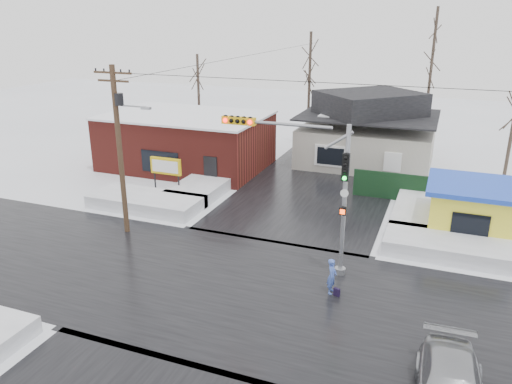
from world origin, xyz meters
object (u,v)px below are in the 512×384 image
(kiosk, at_px, (470,209))
(traffic_signal, at_px, (310,177))
(utility_pole, at_px, (120,141))
(marquee_sign, at_px, (166,167))
(pedestrian, at_px, (332,276))

(kiosk, bearing_deg, traffic_signal, -135.16)
(utility_pole, bearing_deg, marquee_sign, 100.13)
(utility_pole, height_order, pedestrian, utility_pole)
(pedestrian, bearing_deg, traffic_signal, 42.99)
(marquee_sign, relative_size, kiosk, 0.55)
(traffic_signal, xyz_separation_m, marquee_sign, (-11.43, 6.53, -2.62))
(pedestrian, bearing_deg, marquee_sign, 58.81)
(marquee_sign, distance_m, pedestrian, 15.46)
(kiosk, bearing_deg, pedestrian, -122.04)
(utility_pole, height_order, marquee_sign, utility_pole)
(utility_pole, xyz_separation_m, pedestrian, (11.93, -2.30, -4.32))
(traffic_signal, distance_m, pedestrian, 4.43)
(kiosk, height_order, pedestrian, kiosk)
(utility_pole, xyz_separation_m, kiosk, (17.43, 6.49, -3.65))
(marquee_sign, xyz_separation_m, pedestrian, (13.00, -8.29, -1.13))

